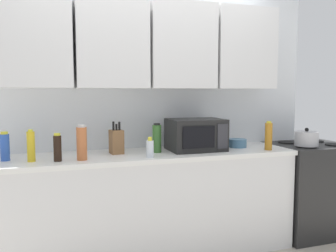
# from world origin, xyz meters

# --- Properties ---
(wall_back_with_cabinets) EXTENTS (3.39, 0.38, 2.60)m
(wall_back_with_cabinets) POSITION_xyz_m (0.00, -0.07, 1.58)
(wall_back_with_cabinets) COLOR white
(wall_back_with_cabinets) RESTS_ON ground_plane
(counter_run) EXTENTS (2.52, 0.63, 0.90)m
(counter_run) POSITION_xyz_m (0.00, -0.30, 0.45)
(counter_run) COLOR silver
(counter_run) RESTS_ON ground_plane
(stove_range) EXTENTS (0.76, 0.64, 0.91)m
(stove_range) POSITION_xyz_m (1.64, -0.32, 0.45)
(stove_range) COLOR black
(stove_range) RESTS_ON ground_plane
(kettle) EXTENTS (0.22, 0.22, 0.17)m
(kettle) POSITION_xyz_m (1.47, -0.46, 0.98)
(kettle) COLOR #B2B2B7
(kettle) RESTS_ON stove_range
(microwave) EXTENTS (0.48, 0.37, 0.28)m
(microwave) POSITION_xyz_m (0.41, -0.30, 1.04)
(microwave) COLOR black
(microwave) RESTS_ON counter_run
(knife_block) EXTENTS (0.11, 0.13, 0.27)m
(knife_block) POSITION_xyz_m (-0.30, -0.26, 1.00)
(knife_block) COLOR brown
(knife_block) RESTS_ON counter_run
(bottle_blue_cleaner) EXTENTS (0.07, 0.07, 0.22)m
(bottle_blue_cleaner) POSITION_xyz_m (-1.15, -0.30, 1.01)
(bottle_blue_cleaner) COLOR #2D56B7
(bottle_blue_cleaner) RESTS_ON counter_run
(bottle_green_oil) EXTENTS (0.08, 0.08, 0.25)m
(bottle_green_oil) POSITION_xyz_m (0.05, -0.30, 1.02)
(bottle_green_oil) COLOR #386B2D
(bottle_green_oil) RESTS_ON counter_run
(bottle_soy_dark) EXTENTS (0.06, 0.06, 0.21)m
(bottle_soy_dark) POSITION_xyz_m (-0.77, -0.45, 1.00)
(bottle_soy_dark) COLOR black
(bottle_soy_dark) RESTS_ON counter_run
(bottle_spice_jar) EXTENTS (0.08, 0.08, 0.27)m
(bottle_spice_jar) POSITION_xyz_m (-0.60, -0.46, 1.03)
(bottle_spice_jar) COLOR #BC6638
(bottle_spice_jar) RESTS_ON counter_run
(bottle_clear_tall) EXTENTS (0.06, 0.06, 0.16)m
(bottle_clear_tall) POSITION_xyz_m (-0.07, -0.52, 0.97)
(bottle_clear_tall) COLOR silver
(bottle_clear_tall) RESTS_ON counter_run
(bottle_yellow_mustard) EXTENTS (0.06, 0.06, 0.24)m
(bottle_yellow_mustard) POSITION_xyz_m (-0.96, -0.40, 1.02)
(bottle_yellow_mustard) COLOR gold
(bottle_yellow_mustard) RESTS_ON counter_run
(bottle_amber_vinegar) EXTENTS (0.07, 0.07, 0.26)m
(bottle_amber_vinegar) POSITION_xyz_m (1.03, -0.49, 1.02)
(bottle_amber_vinegar) COLOR #AD701E
(bottle_amber_vinegar) RESTS_ON counter_run
(bowl_ceramic_small) EXTENTS (0.17, 0.17, 0.08)m
(bowl_ceramic_small) POSITION_xyz_m (0.85, -0.26, 0.94)
(bowl_ceramic_small) COLOR teal
(bowl_ceramic_small) RESTS_ON counter_run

